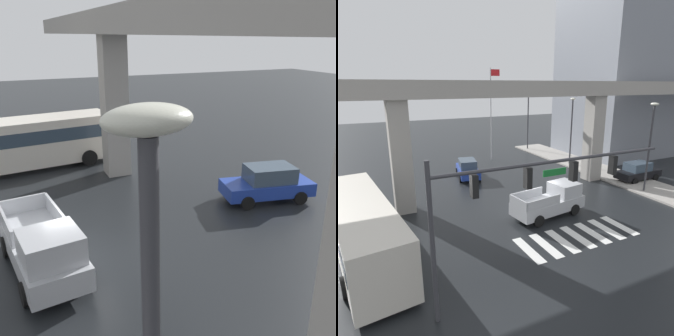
{
  "view_description": "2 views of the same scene",
  "coord_description": "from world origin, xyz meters",
  "views": [
    {
      "loc": [
        12.38,
        -2.0,
        7.71
      ],
      "look_at": [
        -1.61,
        4.03,
        2.41
      ],
      "focal_mm": 41.64,
      "sensor_mm": 36.0,
      "label": 1
    },
    {
      "loc": [
        -10.78,
        -16.96,
        8.55
      ],
      "look_at": [
        -1.09,
        2.52,
        2.53
      ],
      "focal_mm": 32.27,
      "sensor_mm": 36.0,
      "label": 2
    }
  ],
  "objects": [
    {
      "name": "sedan_blue",
      "position": [
        -1.77,
        9.33,
        0.85
      ],
      "size": [
        2.55,
        4.55,
        1.72
      ],
      "color": "#1E3899",
      "rests_on": "ground"
    },
    {
      "name": "elevated_overpass",
      "position": [
        0.0,
        3.73,
        7.52
      ],
      "size": [
        58.21,
        1.91,
        8.84
      ],
      "color": "#9E9991",
      "rests_on": "ground"
    },
    {
      "name": "city_bus",
      "position": [
        -11.11,
        -1.33,
        1.72
      ],
      "size": [
        3.85,
        11.03,
        2.99
      ],
      "color": "beige",
      "rests_on": "ground"
    },
    {
      "name": "ground_plane",
      "position": [
        0.0,
        0.0,
        0.0
      ],
      "size": [
        120.0,
        120.0,
        0.0
      ],
      "primitive_type": "plane",
      "color": "black"
    },
    {
      "name": "pickup_truck",
      "position": [
        0.42,
        -1.33,
        0.99
      ],
      "size": [
        5.31,
        2.6,
        2.08
      ],
      "color": "#A8AAAF",
      "rests_on": "ground"
    }
  ]
}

